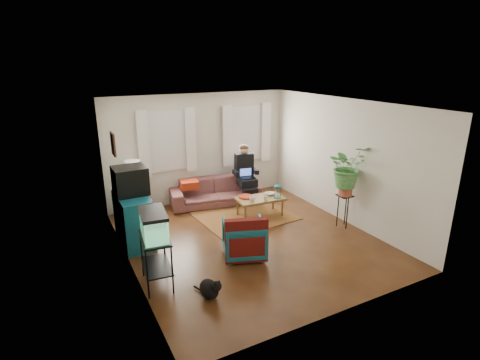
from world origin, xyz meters
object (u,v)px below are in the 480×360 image
aquarium_stand (156,261)px  coffee_table (260,207)px  sofa (215,187)px  side_table (136,200)px  dresser (134,220)px  armchair (244,237)px  plant_stand (343,211)px

aquarium_stand → coffee_table: size_ratio=0.78×
sofa → side_table: sofa is taller
dresser → armchair: dresser is taller
dresser → plant_stand: size_ratio=1.54×
sofa → armchair: (-0.57, -2.54, -0.05)m
aquarium_stand → plant_stand: bearing=10.9°
sofa → dresser: bearing=-142.0°
dresser → coffee_table: bearing=-0.7°
aquarium_stand → dresser: bearing=96.3°
aquarium_stand → coffee_table: aquarium_stand is taller
sofa → coffee_table: (0.58, -1.14, -0.20)m
side_table → sofa: bearing=-7.5°
dresser → aquarium_stand: size_ratio=1.32×
armchair → coffee_table: bearing=-109.8°
dresser → armchair: (1.60, -1.38, -0.12)m
side_table → armchair: bearing=-65.6°
dresser → aquarium_stand: (-0.01, -1.56, -0.08)m
armchair → dresser: bearing=-21.0°
plant_stand → coffee_table: bearing=134.2°
side_table → coffee_table: bearing=-29.7°
sofa → armchair: sofa is taller
sofa → side_table: 1.85m
sofa → plant_stand: sofa is taller
sofa → plant_stand: size_ratio=3.07×
sofa → coffee_table: 1.30m
aquarium_stand → side_table: bearing=89.9°
dresser → armchair: size_ratio=1.47×
aquarium_stand → plant_stand: aquarium_stand is taller
dresser → coffee_table: (2.76, 0.03, -0.27)m
side_table → armchair: 3.06m
side_table → dresser: size_ratio=0.62×
aquarium_stand → armchair: bearing=13.0°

